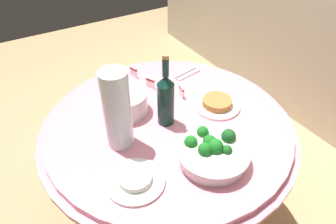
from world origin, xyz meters
The scene contains 12 objects.
ground_plane centered at (0.00, 0.00, 0.00)m, with size 6.00×6.00×0.00m, color tan.
buffet_table centered at (0.00, 0.00, 0.38)m, with size 1.16×1.16×0.74m.
broccoli_bowl centered at (0.30, 0.02, 0.78)m, with size 0.28×0.28×0.11m.
plate_stack centered at (-0.17, -0.13, 0.79)m, with size 0.21×0.21×0.10m.
wine_bottle centered at (0.00, -0.01, 0.87)m, with size 0.07×0.07×0.34m.
decorative_fruit_vase centered at (0.02, -0.24, 0.89)m, with size 0.11×0.11×0.34m.
serving_tongs centered at (-0.28, 0.29, 0.74)m, with size 0.07×0.17×0.01m.
food_plate_peanuts centered at (0.03, 0.25, 0.76)m, with size 0.22×0.22×0.04m.
food_plate_rice centered at (0.24, -0.28, 0.75)m, with size 0.22×0.22×0.04m.
label_placard_front centered at (-0.42, 0.04, 0.77)m, with size 0.05×0.02×0.05m.
label_placard_mid centered at (-0.28, 0.06, 0.77)m, with size 0.05×0.03×0.05m.
label_placard_rear centered at (-0.13, 0.16, 0.77)m, with size 0.05×0.02×0.05m.
Camera 1 is at (0.92, -0.57, 1.65)m, focal length 33.40 mm.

